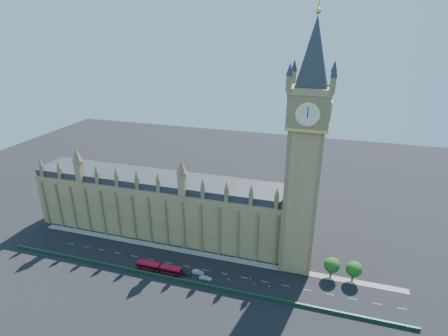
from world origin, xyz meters
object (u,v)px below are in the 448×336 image
(car_silver, at_px, (198,272))
(red_bus, at_px, (159,268))
(car_white, at_px, (206,278))
(car_grey, at_px, (187,273))

(car_silver, bearing_deg, red_bus, 100.33)
(car_white, bearing_deg, car_silver, 58.47)
(car_silver, xyz_separation_m, car_white, (4.00, -2.29, -0.06))
(red_bus, xyz_separation_m, car_white, (19.26, 0.65, -0.96))
(red_bus, bearing_deg, car_grey, 5.60)
(red_bus, height_order, car_white, red_bus)
(red_bus, distance_m, car_silver, 15.57)
(car_white, bearing_deg, car_grey, 84.93)
(car_silver, bearing_deg, car_grey, 113.98)
(car_grey, xyz_separation_m, car_white, (8.00, -0.46, 0.06))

